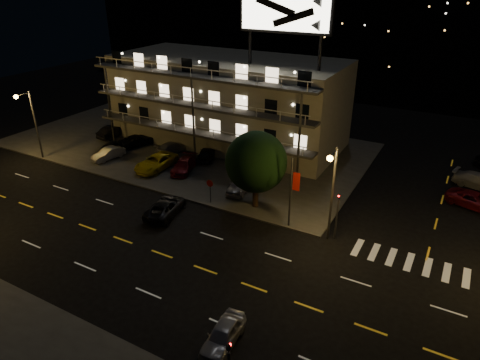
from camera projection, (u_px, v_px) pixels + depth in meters
The scene contains 24 objects.
ground at pixel (183, 262), 32.12m from camera, with size 140.00×140.00×0.00m, color black.
curb_nw at pixel (186, 144), 53.92m from camera, with size 44.00×24.00×0.15m, color #363634.
motel at pixel (228, 100), 52.91m from camera, with size 28.00×13.80×18.10m.
hill_backdrop at pixel (361, 18), 83.79m from camera, with size 120.00×25.00×24.00m.
streetlight_nw at pixel (32, 119), 47.50m from camera, with size 0.44×1.92×8.00m.
streetlight_nc at pixel (332, 186), 32.50m from camera, with size 0.44×1.92×8.00m.
signal_nw at pixel (337, 212), 33.77m from camera, with size 0.20×0.27×4.60m.
banner_north at pixel (291, 191), 35.02m from camera, with size 0.83×0.16×6.40m.
stop_sign at pixel (210, 188), 39.42m from camera, with size 0.91×0.11×2.61m.
tree at pixel (256, 163), 37.67m from camera, with size 5.71×5.50×7.19m.
lot_car_0 at pixel (109, 149), 50.61m from camera, with size 1.55×3.84×1.31m, color black.
lot_car_1 at pixel (108, 154), 49.17m from camera, with size 1.38×3.97×1.31m, color #95959A.
lot_car_2 at pixel (156, 162), 46.68m from camera, with size 2.52×5.46×1.52m, color yellow.
lot_car_3 at pixel (184, 165), 46.18m from camera, with size 1.85×4.56×1.32m, color maroon.
lot_car_4 at pixel (240, 184), 41.96m from camera, with size 1.70×4.23×1.44m, color #95959A.
lot_car_5 at pixel (113, 131), 55.83m from camera, with size 1.58×4.55×1.50m, color black.
lot_car_6 at pixel (137, 140), 53.26m from camera, with size 2.14×4.63×1.29m, color black.
lot_car_7 at pixel (173, 147), 51.02m from camera, with size 1.80×4.44×1.29m, color #95959A.
lot_car_8 at pixel (207, 154), 49.02m from camera, with size 1.72×4.26×1.45m, color black.
lot_car_9 at pixel (267, 166), 45.92m from camera, with size 1.56×4.48×1.48m, color maroon.
side_car_1 at pixel (475, 200), 39.31m from camera, with size 2.29×4.97×1.38m, color maroon.
side_car_2 at pixel (480, 181), 42.83m from camera, with size 2.05×5.04×1.46m, color #95959A.
road_car_east at pixel (223, 335), 24.78m from camera, with size 1.57×3.89×1.33m, color #95959A.
road_car_west at pixel (166, 207), 38.16m from camera, with size 2.31×5.02×1.39m, color black.
Camera 1 is at (16.42, -20.85, 19.57)m, focal length 32.00 mm.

